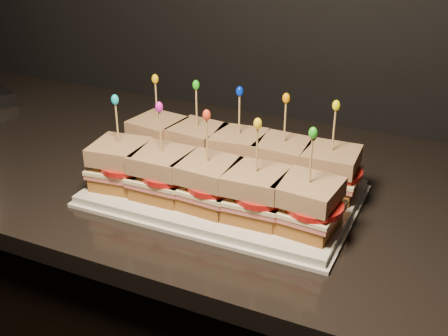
% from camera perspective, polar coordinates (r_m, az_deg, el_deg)
% --- Properties ---
extents(cabinet, '(2.32, 0.61, 0.88)m').
position_cam_1_polar(cabinet, '(1.40, -10.48, -15.74)').
color(cabinet, black).
rests_on(cabinet, ground).
extents(granite_slab, '(2.36, 0.65, 0.03)m').
position_cam_1_polar(granite_slab, '(1.16, -12.29, 1.35)').
color(granite_slab, black).
rests_on(granite_slab, cabinet).
extents(platter, '(0.42, 0.26, 0.02)m').
position_cam_1_polar(platter, '(0.93, -0.00, -2.54)').
color(platter, silver).
rests_on(platter, granite_slab).
extents(platter_rim, '(0.43, 0.27, 0.01)m').
position_cam_1_polar(platter_rim, '(0.94, -0.00, -2.86)').
color(platter_rim, silver).
rests_on(platter_rim, granite_slab).
extents(sandwich_0_bread_bot, '(0.09, 0.09, 0.02)m').
position_cam_1_polar(sandwich_0_bread_bot, '(1.04, -6.61, 1.70)').
color(sandwich_0_bread_bot, brown).
rests_on(sandwich_0_bread_bot, platter).
extents(sandwich_0_ham, '(0.10, 0.10, 0.01)m').
position_cam_1_polar(sandwich_0_ham, '(1.03, -6.65, 2.47)').
color(sandwich_0_ham, '#CC575A').
rests_on(sandwich_0_ham, sandwich_0_bread_bot).
extents(sandwich_0_cheese, '(0.10, 0.10, 0.01)m').
position_cam_1_polar(sandwich_0_cheese, '(1.03, -6.67, 2.83)').
color(sandwich_0_cheese, '#F5EEAA').
rests_on(sandwich_0_cheese, sandwich_0_ham).
extents(sandwich_0_tomato, '(0.08, 0.08, 0.01)m').
position_cam_1_polar(sandwich_0_tomato, '(1.02, -6.29, 2.99)').
color(sandwich_0_tomato, red).
rests_on(sandwich_0_tomato, sandwich_0_cheese).
extents(sandwich_0_bread_top, '(0.09, 0.09, 0.03)m').
position_cam_1_polar(sandwich_0_bread_top, '(1.02, -6.75, 4.19)').
color(sandwich_0_bread_top, '#672B0C').
rests_on(sandwich_0_bread_top, sandwich_0_tomato).
extents(sandwich_0_pick, '(0.00, 0.00, 0.09)m').
position_cam_1_polar(sandwich_0_pick, '(1.01, -6.88, 6.53)').
color(sandwich_0_pick, tan).
rests_on(sandwich_0_pick, sandwich_0_bread_top).
extents(sandwich_0_frill, '(0.01, 0.01, 0.02)m').
position_cam_1_polar(sandwich_0_frill, '(0.99, -7.02, 8.98)').
color(sandwich_0_frill, '#E6AF0E').
rests_on(sandwich_0_frill, sandwich_0_pick).
extents(sandwich_1_bread_bot, '(0.09, 0.09, 0.02)m').
position_cam_1_polar(sandwich_1_bread_bot, '(1.00, -2.69, 0.91)').
color(sandwich_1_bread_bot, brown).
rests_on(sandwich_1_bread_bot, platter).
extents(sandwich_1_ham, '(0.10, 0.10, 0.01)m').
position_cam_1_polar(sandwich_1_ham, '(1.00, -2.71, 1.71)').
color(sandwich_1_ham, '#CC575A').
rests_on(sandwich_1_ham, sandwich_1_bread_bot).
extents(sandwich_1_cheese, '(0.10, 0.10, 0.01)m').
position_cam_1_polar(sandwich_1_cheese, '(0.99, -2.72, 2.08)').
color(sandwich_1_cheese, '#F5EEAA').
rests_on(sandwich_1_cheese, sandwich_1_ham).
extents(sandwich_1_tomato, '(0.08, 0.08, 0.01)m').
position_cam_1_polar(sandwich_1_tomato, '(0.98, -2.27, 2.23)').
color(sandwich_1_tomato, red).
rests_on(sandwich_1_tomato, sandwich_1_cheese).
extents(sandwich_1_bread_top, '(0.09, 0.09, 0.03)m').
position_cam_1_polar(sandwich_1_bread_top, '(0.98, -2.75, 3.48)').
color(sandwich_1_bread_top, '#672B0C').
rests_on(sandwich_1_bread_top, sandwich_1_tomato).
extents(sandwich_1_pick, '(0.00, 0.00, 0.09)m').
position_cam_1_polar(sandwich_1_pick, '(0.97, -2.81, 5.90)').
color(sandwich_1_pick, tan).
rests_on(sandwich_1_pick, sandwich_1_bread_top).
extents(sandwich_1_frill, '(0.01, 0.01, 0.02)m').
position_cam_1_polar(sandwich_1_frill, '(0.95, -2.87, 8.43)').
color(sandwich_1_frill, green).
rests_on(sandwich_1_frill, sandwich_1_pick).
extents(sandwich_2_bread_bot, '(0.09, 0.09, 0.02)m').
position_cam_1_polar(sandwich_2_bread_bot, '(0.97, 1.49, 0.06)').
color(sandwich_2_bread_bot, brown).
rests_on(sandwich_2_bread_bot, platter).
extents(sandwich_2_ham, '(0.10, 0.10, 0.01)m').
position_cam_1_polar(sandwich_2_ham, '(0.97, 1.50, 0.88)').
color(sandwich_2_ham, '#CC575A').
rests_on(sandwich_2_ham, sandwich_2_bread_bot).
extents(sandwich_2_cheese, '(0.10, 0.10, 0.01)m').
position_cam_1_polar(sandwich_2_cheese, '(0.96, 1.51, 1.26)').
color(sandwich_2_cheese, '#F5EEAA').
rests_on(sandwich_2_cheese, sandwich_2_ham).
extents(sandwich_2_tomato, '(0.08, 0.08, 0.01)m').
position_cam_1_polar(sandwich_2_tomato, '(0.95, 2.03, 1.40)').
color(sandwich_2_tomato, red).
rests_on(sandwich_2_tomato, sandwich_2_cheese).
extents(sandwich_2_bread_top, '(0.09, 0.09, 0.03)m').
position_cam_1_polar(sandwich_2_bread_top, '(0.95, 1.53, 2.70)').
color(sandwich_2_bread_top, '#672B0C').
rests_on(sandwich_2_bread_top, sandwich_2_tomato).
extents(sandwich_2_pick, '(0.00, 0.00, 0.09)m').
position_cam_1_polar(sandwich_2_pick, '(0.94, 1.56, 5.19)').
color(sandwich_2_pick, tan).
rests_on(sandwich_2_pick, sandwich_2_bread_top).
extents(sandwich_2_frill, '(0.01, 0.01, 0.02)m').
position_cam_1_polar(sandwich_2_frill, '(0.92, 1.59, 7.80)').
color(sandwich_2_frill, '#0222D0').
rests_on(sandwich_2_frill, sandwich_2_pick).
extents(sandwich_3_bread_bot, '(0.09, 0.09, 0.02)m').
position_cam_1_polar(sandwich_3_bread_bot, '(0.95, 5.93, -0.84)').
color(sandwich_3_bread_bot, brown).
rests_on(sandwich_3_bread_bot, platter).
extents(sandwich_3_ham, '(0.10, 0.09, 0.01)m').
position_cam_1_polar(sandwich_3_ham, '(0.94, 5.97, -0.00)').
color(sandwich_3_ham, '#CC575A').
rests_on(sandwich_3_ham, sandwich_3_bread_bot).
extents(sandwich_3_cheese, '(0.10, 0.09, 0.01)m').
position_cam_1_polar(sandwich_3_cheese, '(0.94, 5.99, 0.38)').
color(sandwich_3_cheese, '#F5EEAA').
rests_on(sandwich_3_cheese, sandwich_3_ham).
extents(sandwich_3_tomato, '(0.08, 0.08, 0.01)m').
position_cam_1_polar(sandwich_3_tomato, '(0.93, 6.59, 0.52)').
color(sandwich_3_tomato, red).
rests_on(sandwich_3_tomato, sandwich_3_cheese).
extents(sandwich_3_bread_top, '(0.09, 0.09, 0.03)m').
position_cam_1_polar(sandwich_3_bread_top, '(0.93, 6.07, 1.85)').
color(sandwich_3_bread_top, '#672B0C').
rests_on(sandwich_3_bread_top, sandwich_3_tomato).
extents(sandwich_3_pick, '(0.00, 0.00, 0.09)m').
position_cam_1_polar(sandwich_3_pick, '(0.91, 6.20, 4.40)').
color(sandwich_3_pick, tan).
rests_on(sandwich_3_pick, sandwich_3_bread_top).
extents(sandwich_3_frill, '(0.01, 0.01, 0.02)m').
position_cam_1_polar(sandwich_3_frill, '(0.89, 6.34, 7.08)').
color(sandwich_3_frill, '#F19301').
rests_on(sandwich_3_frill, sandwich_3_pick).
extents(sandwich_4_bread_bot, '(0.09, 0.09, 0.02)m').
position_cam_1_polar(sandwich_4_bread_bot, '(0.93, 10.59, -1.78)').
color(sandwich_4_bread_bot, brown).
rests_on(sandwich_4_bread_bot, platter).
extents(sandwich_4_ham, '(0.09, 0.09, 0.01)m').
position_cam_1_polar(sandwich_4_ham, '(0.92, 10.66, -0.93)').
color(sandwich_4_ham, '#CC575A').
rests_on(sandwich_4_ham, sandwich_4_bread_bot).
extents(sandwich_4_cheese, '(0.10, 0.09, 0.01)m').
position_cam_1_polar(sandwich_4_cheese, '(0.92, 10.70, -0.54)').
color(sandwich_4_cheese, '#F5EEAA').
rests_on(sandwich_4_cheese, sandwich_4_ham).
extents(sandwich_4_tomato, '(0.08, 0.08, 0.01)m').
position_cam_1_polar(sandwich_4_tomato, '(0.91, 11.37, -0.41)').
color(sandwich_4_tomato, red).
rests_on(sandwich_4_tomato, sandwich_4_cheese).
extents(sandwich_4_bread_top, '(0.09, 0.09, 0.03)m').
position_cam_1_polar(sandwich_4_bread_top, '(0.91, 10.84, 0.95)').
color(sandwich_4_bread_top, '#672B0C').
rests_on(sandwich_4_bread_top, sandwich_4_tomato).
extents(sandwich_4_pick, '(0.00, 0.00, 0.09)m').
position_cam_1_polar(sandwich_4_pick, '(0.89, 11.07, 3.53)').
color(sandwich_4_pick, tan).
rests_on(sandwich_4_pick, sandwich_4_bread_top).
extents(sandwich_4_frill, '(0.01, 0.01, 0.02)m').
position_cam_1_polar(sandwich_4_frill, '(0.87, 11.32, 6.26)').
color(sandwich_4_frill, '#EFEB04').
rests_on(sandwich_4_frill, sandwich_4_pick).
extents(sandwich_5_bread_bot, '(0.09, 0.09, 0.02)m').
position_cam_1_polar(sandwich_5_bread_bot, '(0.95, -10.32, -1.03)').
color(sandwich_5_bread_bot, brown).
rests_on(sandwich_5_bread_bot, platter).
extents(sandwich_5_ham, '(0.10, 0.10, 0.01)m').
position_cam_1_polar(sandwich_5_ham, '(0.94, -10.40, -0.20)').
color(sandwich_5_ham, '#CC575A').
rests_on(sandwich_5_ham, sandwich_5_bread_bot).
extents(sandwich_5_cheese, '(0.10, 0.10, 0.01)m').
position_cam_1_polar(sandwich_5_cheese, '(0.94, -10.43, 0.18)').
color(sandwich_5_cheese, '#F5EEAA').
rests_on(sandwich_5_cheese, sandwich_5_ham).
extents(sandwich_5_tomato, '(0.08, 0.08, 0.01)m').
position_cam_1_polar(sandwich_5_tomato, '(0.93, -10.07, 0.32)').
color(sandwich_5_tomato, red).
rests_on(sandwich_5_tomato, sandwich_5_cheese).
extents(sandwich_5_bread_top, '(0.09, 0.09, 0.03)m').
position_cam_1_polar(sandwich_5_bread_top, '(0.93, -10.56, 1.64)').
color(sandwich_5_bread_top, '#672B0C').
rests_on(sandwich_5_bread_top, sandwich_5_tomato).
extents(sandwich_5_pick, '(0.00, 0.00, 0.09)m').
position_cam_1_polar(sandwich_5_pick, '(0.91, -10.79, 4.17)').
color(sandwich_5_pick, tan).
rests_on(sandwich_5_pick, sandwich_5_bread_top).
extents(sandwich_5_frill, '(0.01, 0.01, 0.02)m').
position_cam_1_polar(sandwich_5_frill, '(0.90, -11.02, 6.84)').
color(sandwich_5_frill, '#11B6C9').
rests_on(sandwich_5_frill, sandwich_5_pick).
extents(sandwich_6_bread_bot, '(0.08, 0.08, 0.02)m').
position_cam_1_polar(sandwich_6_bread_bot, '(0.91, -6.17, -2.01)').
color(sandwich_6_bread_bot, brown).
rests_on(sandwich_6_bread_bot, platter).
extents(sandwich_6_ham, '(0.09, 0.09, 0.01)m').
position_cam_1_polar(sandwich_6_ham, '(0.90, -6.22, -1.15)').
color(sandwich_6_ham, '#CC575A').
rests_on(sandwich_6_ham, sandwich_6_bread_bot).
extents(sandwich_6_cheese, '(0.09, 0.09, 0.01)m').
position_cam_1_polar(sandwich_6_cheese, '(0.90, -6.24, -0.75)').
color(sandwich_6_cheese, '#F5EEAA').
rests_on(sandwich_6_cheese, sandwich_6_ham).
extents(sandwich_6_tomato, '(0.08, 0.08, 0.01)m').
position_cam_1_polar(sandwich_6_tomato, '(0.89, -5.79, -0.63)').
color(sandwich_6_tomato, red).
rests_on(sandwich_6_tomato, sandwich_6_cheese).
extents(sandwich_6_bread_top, '(0.08, 0.08, 0.03)m').
position_cam_1_polar(sandwich_6_bread_top, '(0.89, -6.32, 0.76)').
color(sandwich_6_bread_top, '#672B0C').
rests_on(sandwich_6_bread_top, sandwich_6_tomato).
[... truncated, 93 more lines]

